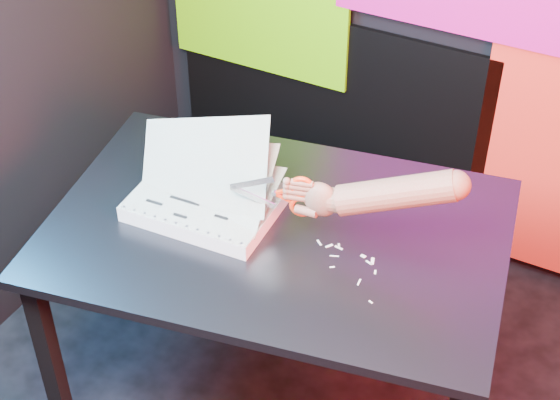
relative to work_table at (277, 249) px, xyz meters
The scene contains 7 objects.
room 0.94m from the work_table, 46.40° to the right, with size 3.01×3.01×2.71m.
backdrop 1.15m from the work_table, 62.87° to the left, with size 2.88×0.05×2.08m.
work_table is the anchor object (origin of this frame).
printout_stack 0.25m from the work_table, behind, with size 0.47×0.32×0.31m.
scissors 0.23m from the work_table, ahead, with size 0.23×0.07×0.13m.
hand_forearm 0.40m from the work_table, 10.26° to the left, with size 0.46×0.17×0.20m.
paper_clippings 0.25m from the work_table, ahead, with size 0.23×0.17×0.00m.
Camera 1 is at (0.42, -1.16, 2.33)m, focal length 55.00 mm.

